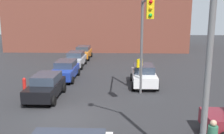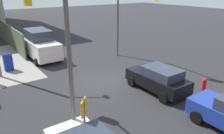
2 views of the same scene
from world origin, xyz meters
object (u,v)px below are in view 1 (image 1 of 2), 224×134
Objects in this scene: street_lamp_corner at (198,42)px; coupe_orange at (83,52)px; hatchback_white at (144,75)px; traffic_signal_nw_corner at (144,31)px; fire_hydrant at (24,84)px; coupe_silver at (76,59)px; hatchback_black at (46,86)px; sedan_blue at (65,70)px.

street_lamp_corner is 25.33m from coupe_orange.
street_lamp_corner is 12.27m from hatchback_white.
traffic_signal_nw_corner reaches higher than fire_hydrant.
fire_hydrant is 0.22× the size of coupe_orange.
traffic_signal_nw_corner reaches higher than coupe_orange.
coupe_silver is 10.70m from hatchback_black.
street_lamp_corner is 1.82× the size of sedan_blue.
hatchback_black reaches higher than fire_hydrant.
fire_hydrant is at bearing -135.83° from street_lamp_corner.
street_lamp_corner reaches higher than sedan_blue.
traffic_signal_nw_corner is 1.48× the size of sedan_blue.
coupe_orange is at bearing -151.19° from hatchback_white.
hatchback_white is at bearing 174.52° from traffic_signal_nw_corner.
fire_hydrant is 0.23× the size of hatchback_black.
coupe_silver is at bearing 179.70° from hatchback_black.
sedan_blue is at bearing -132.50° from traffic_signal_nw_corner.
coupe_silver is 1.06× the size of hatchback_white.
traffic_signal_nw_corner is 1.55× the size of hatchback_white.
traffic_signal_nw_corner is at bearing -5.48° from hatchback_white.
street_lamp_corner is 1.84× the size of coupe_orange.
hatchback_black and hatchback_white have the same top height.
street_lamp_corner is at bearing 21.49° from coupe_silver.
coupe_orange is at bearing 179.40° from coupe_silver.
street_lamp_corner is 1.93× the size of hatchback_black.
coupe_silver is (-18.85, -7.42, -3.86)m from street_lamp_corner.
fire_hydrant is at bearing -105.60° from traffic_signal_nw_corner.
fire_hydrant is at bearing -14.40° from coupe_silver.
coupe_silver is at bearing -0.60° from coupe_orange.
hatchback_white is at bearing 28.81° from coupe_orange.
sedan_blue is at bearing -151.28° from street_lamp_corner.
coupe_orange is (-13.94, 2.33, 0.36)m from fire_hydrant.
traffic_signal_nw_corner is 7.52m from hatchback_black.
traffic_signal_nw_corner is at bearing 47.50° from sedan_blue.
sedan_blue is at bearing -104.25° from hatchback_white.
sedan_blue is at bearing 0.34° from coupe_orange.
coupe_silver is at bearing -178.79° from sedan_blue.
hatchback_white reaches higher than fire_hydrant.
fire_hydrant is 0.21× the size of sedan_blue.
traffic_signal_nw_corner is 7.62m from street_lamp_corner.
sedan_blue is (-5.78, -6.31, -3.76)m from traffic_signal_nw_corner.
coupe_orange and hatchback_white have the same top height.
hatchback_black is at bearing -1.89° from sedan_blue.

